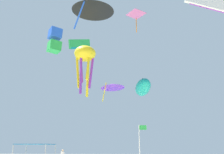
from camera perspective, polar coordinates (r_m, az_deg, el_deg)
The scene contains 10 objects.
canopy_tent at distance 26.22m, azimuth -17.01°, elevation -14.63°, with size 3.14×2.96×2.38m.
banner_flag at distance 19.86m, azimuth 6.47°, elevation -15.16°, with size 0.61×0.06×3.74m.
kite_delta_black at distance 30.90m, azimuth -4.33°, elevation 15.44°, with size 6.88×6.87×3.96m.
kite_parafoil_white at distance 30.30m, azimuth 20.81°, elevation 15.58°, with size 4.88×0.60×2.97m.
kite_box_blue at distance 36.76m, azimuth -12.92°, elevation 8.14°, with size 2.33×2.31×3.50m.
kite_diamond_pink at distance 41.01m, azimuth 5.51°, elevation 13.85°, with size 3.31×3.31×3.25m.
kite_octopus_yellow at distance 33.37m, azimuth -6.17°, elevation 4.75°, with size 3.97×3.97×6.66m.
kite_inflatable_teal at distance 26.82m, azimuth 7.03°, elevation -2.36°, with size 2.18×5.27×2.00m.
kite_delta_purple at distance 40.53m, azimuth 0.12°, elevation -2.05°, with size 5.46×5.46×3.20m.
kite_parafoil_green at distance 49.22m, azimuth -7.35°, elevation 7.42°, with size 3.17×5.42×3.64m.
Camera 1 is at (1.57, -18.60, 2.15)m, focal length 40.17 mm.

